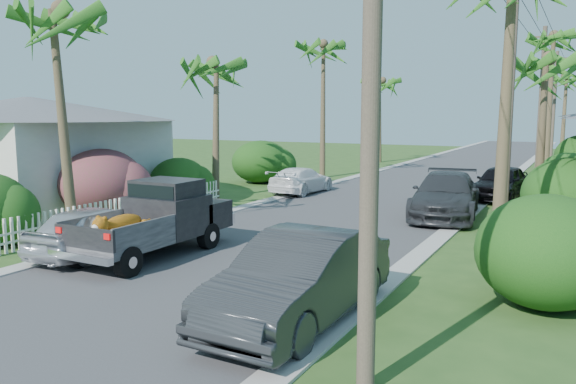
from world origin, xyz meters
The scene contains 29 objects.
ground centered at (0.00, 0.00, 0.00)m, with size 120.00×120.00×0.00m, color #2B4C1C.
road centered at (0.00, 25.00, 0.01)m, with size 8.00×100.00×0.02m, color #38383A.
curb_left centered at (-4.30, 25.00, 0.03)m, with size 0.60×100.00×0.06m, color #A5A39E.
curb_right centered at (4.30, 25.00, 0.03)m, with size 0.60×100.00×0.06m, color #A5A39E.
pickup_truck centered at (-2.20, 2.78, 1.01)m, with size 1.98×5.12×2.06m.
parked_car_rn centered at (3.60, -0.08, 0.83)m, with size 1.76×5.05×1.66m, color #292B2E.
parked_car_rm centered at (3.60, 12.13, 0.83)m, with size 2.32×5.70×1.66m, color #2E3034.
parked_car_rf centered at (4.86, 17.65, 0.78)m, with size 1.84×4.56×1.56m, color black.
parked_car_ln centered at (-3.68, 1.77, 0.70)m, with size 1.66×4.13×1.41m, color silver.
parked_car_lf centered at (-4.11, 15.33, 0.63)m, with size 1.77×4.35×1.26m, color white.
palm_l_a centered at (-6.20, 3.00, 6.93)m, with size 4.40×4.40×8.20m.
palm_l_b centered at (-6.80, 12.00, 6.15)m, with size 4.40×4.40×7.40m.
palm_l_c centered at (-6.00, 22.00, 7.91)m, with size 4.40×4.40×9.20m.
palm_l_d centered at (-6.50, 34.00, 6.44)m, with size 4.40×4.40×7.70m.
palm_r_b centered at (6.60, 15.00, 5.95)m, with size 4.40×4.40×7.20m.
palm_r_c centered at (6.20, 26.00, 8.11)m, with size 4.40×4.40×9.40m.
palm_r_d centered at (6.50, 40.00, 6.74)m, with size 4.40×4.40×8.00m.
shrub_l_b centered at (-7.80, 6.00, 1.30)m, with size 3.00×3.30×2.60m, color #B61A5B.
shrub_l_c centered at (-7.40, 10.00, 1.00)m, with size 2.40×2.64×2.00m, color #164213.
shrub_l_d centered at (-8.00, 18.00, 1.20)m, with size 3.20×3.52×2.40m, color #164213.
shrub_r_a centered at (7.60, 3.00, 1.15)m, with size 2.80×3.08×2.30m, color #164213.
shrub_r_b centered at (7.80, 11.00, 1.25)m, with size 3.00×3.30×2.50m, color #164213.
shrub_r_c centered at (7.50, 20.00, 1.05)m, with size 2.60×2.86×2.10m, color #164213.
picket_fence centered at (-6.00, 5.50, 0.50)m, with size 0.10×11.00×1.00m, color white.
house_left centered at (-13.00, 7.00, 2.12)m, with size 9.00×8.00×4.60m.
utility_pole_a centered at (5.60, -2.00, 4.60)m, with size 1.60×0.26×9.00m.
utility_pole_b centered at (5.60, 13.00, 4.60)m, with size 1.60×0.26×9.00m.
utility_pole_c centered at (5.60, 28.00, 4.60)m, with size 1.60×0.26×9.00m.
utility_pole_d centered at (5.60, 43.00, 4.60)m, with size 1.60×0.26×9.00m.
Camera 1 is at (8.16, -9.16, 3.90)m, focal length 35.00 mm.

